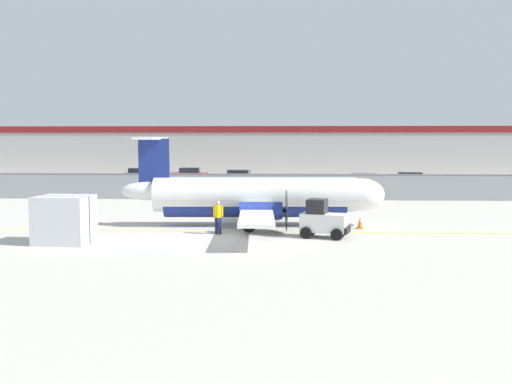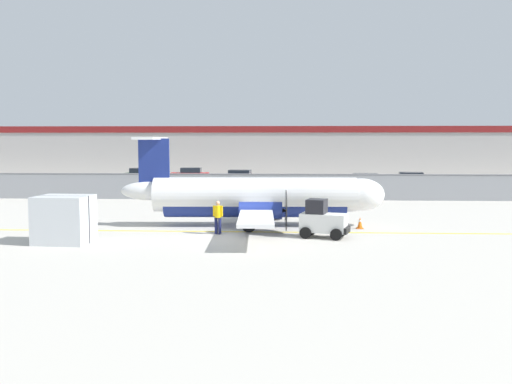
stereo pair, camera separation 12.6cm
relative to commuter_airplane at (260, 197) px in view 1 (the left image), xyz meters
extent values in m
plane|color=#BCB7AD|center=(-0.64, -4.14, -1.60)|extent=(140.00, 140.00, 0.00)
cube|color=yellow|center=(-0.64, -2.14, -1.60)|extent=(84.00, 0.20, 0.01)
cube|color=gray|center=(-0.64, 13.86, -0.60)|extent=(98.00, 0.04, 2.00)
cylinder|color=slate|center=(-0.64, 13.86, 0.45)|extent=(98.00, 0.10, 0.10)
cube|color=#38383A|center=(-0.64, 25.36, -1.54)|extent=(98.00, 17.00, 0.12)
cube|color=#BCB7B2|center=(-0.64, 43.86, 1.65)|extent=(91.00, 8.00, 6.50)
cube|color=maroon|center=(-0.64, 39.86, 4.50)|extent=(91.00, 0.20, 0.80)
cylinder|color=white|center=(-0.26, -0.01, 0.15)|extent=(11.25, 2.37, 1.90)
ellipsoid|color=white|center=(5.61, 0.24, 0.15)|extent=(2.65, 1.91, 1.80)
ellipsoid|color=white|center=(-6.13, -0.26, 0.35)|extent=(3.19, 1.18, 1.05)
cylinder|color=navy|center=(-0.26, -0.01, -0.38)|extent=(10.09, 1.90, 1.48)
cube|color=white|center=(-0.16, -0.01, -0.42)|extent=(2.27, 16.05, 0.18)
cylinder|color=navy|center=(-0.07, 2.60, -0.42)|extent=(2.24, 0.99, 0.90)
cone|color=black|center=(1.08, 2.65, -0.42)|extent=(0.47, 0.46, 0.44)
cylinder|color=#262626|center=(1.23, 2.65, -0.42)|extent=(0.13, 2.10, 2.10)
cylinder|color=navy|center=(0.15, -2.60, -0.42)|extent=(2.24, 0.99, 0.90)
cone|color=black|center=(1.30, -2.55, -0.42)|extent=(0.47, 0.46, 0.44)
cylinder|color=#262626|center=(1.45, -2.54, -0.42)|extent=(0.13, 2.10, 2.10)
cube|color=navy|center=(-5.85, -0.25, 1.70)|extent=(1.71, 0.25, 3.10)
cube|color=white|center=(-5.99, -0.25, 3.25)|extent=(1.30, 4.84, 0.14)
cylinder|color=#59595B|center=(3.68, 0.15, -0.82)|extent=(0.15, 0.15, 0.97)
cylinder|color=black|center=(3.68, 0.15, -1.30)|extent=(0.61, 0.24, 0.60)
cylinder|color=#59595B|center=(-0.65, 2.18, -0.78)|extent=(0.15, 0.15, 0.90)
cylinder|color=black|center=(-0.65, 2.18, -1.22)|extent=(0.77, 0.25, 0.76)
cylinder|color=#59595B|center=(-0.47, -2.23, -0.78)|extent=(0.15, 0.15, 0.90)
cylinder|color=black|center=(-0.47, -2.23, -1.22)|extent=(0.77, 0.25, 0.76)
cube|color=silver|center=(3.28, -3.68, -0.87)|extent=(2.42, 1.68, 0.90)
cube|color=black|center=(2.95, -3.58, -0.07)|extent=(1.15, 1.22, 0.70)
cube|color=black|center=(4.38, -4.01, -1.17)|extent=(0.47, 1.10, 0.30)
cylinder|color=black|center=(4.17, -3.32, -1.32)|extent=(0.59, 0.33, 0.56)
cylinder|color=black|center=(3.83, -4.47, -1.32)|extent=(0.59, 0.33, 0.56)
cylinder|color=black|center=(2.74, -2.89, -1.32)|extent=(0.59, 0.33, 0.56)
cylinder|color=black|center=(2.39, -4.04, -1.32)|extent=(0.59, 0.33, 0.56)
cylinder|color=#191E4C|center=(-2.10, -2.89, -1.18)|extent=(0.20, 0.20, 0.85)
cylinder|color=#191E4C|center=(-1.90, -2.94, -1.18)|extent=(0.20, 0.20, 0.85)
cylinder|color=yellow|center=(-2.00, -2.91, -0.45)|extent=(0.42, 0.42, 0.60)
cylinder|color=yellow|center=(-2.21, -2.85, -0.42)|extent=(0.12, 0.12, 0.55)
cylinder|color=yellow|center=(-1.79, -2.98, -0.42)|extent=(0.12, 0.12, 0.55)
sphere|color=tan|center=(-2.00, -2.91, -0.01)|extent=(0.22, 0.22, 0.22)
cube|color=silver|center=(-8.82, -5.76, -0.50)|extent=(2.52, 2.14, 2.20)
cube|color=#333338|center=(-8.82, -5.76, -0.50)|extent=(2.44, 0.23, 2.20)
cube|color=orange|center=(4.02, 1.12, -1.58)|extent=(0.36, 0.36, 0.04)
cone|color=orange|center=(4.02, 1.12, -1.26)|extent=(0.28, 0.28, 0.60)
cylinder|color=white|center=(4.02, 1.12, -1.18)|extent=(0.17, 0.17, 0.08)
cube|color=orange|center=(5.44, -0.73, -1.58)|extent=(0.36, 0.36, 0.04)
cone|color=orange|center=(5.44, -0.73, -1.26)|extent=(0.28, 0.28, 0.60)
cylinder|color=white|center=(5.44, -0.73, -1.18)|extent=(0.17, 0.17, 0.08)
cube|color=#19662D|center=(-14.23, 30.38, -0.86)|extent=(4.39, 2.24, 0.80)
cube|color=#262D38|center=(-14.38, 30.40, -0.18)|extent=(2.39, 1.83, 0.56)
cylinder|color=black|center=(-12.73, 31.09, -1.18)|extent=(0.62, 0.28, 0.60)
cylinder|color=black|center=(-12.96, 29.30, -1.18)|extent=(0.62, 0.28, 0.60)
cylinder|color=black|center=(-15.50, 31.45, -1.18)|extent=(0.62, 0.28, 0.60)
cylinder|color=black|center=(-15.74, 29.67, -1.18)|extent=(0.62, 0.28, 0.60)
cube|color=red|center=(-9.23, 31.60, -0.86)|extent=(4.25, 1.84, 0.80)
cube|color=#262D38|center=(-9.08, 31.60, -0.18)|extent=(2.25, 1.63, 0.56)
cylinder|color=black|center=(-10.60, 30.65, -1.18)|extent=(0.61, 0.22, 0.60)
cylinder|color=black|center=(-10.66, 32.45, -1.18)|extent=(0.61, 0.22, 0.60)
cylinder|color=black|center=(-7.80, 30.74, -1.18)|extent=(0.61, 0.22, 0.60)
cylinder|color=black|center=(-7.86, 32.54, -1.18)|extent=(0.61, 0.22, 0.60)
cube|color=red|center=(-3.41, 27.12, -0.86)|extent=(4.34, 2.09, 0.80)
cube|color=#262D38|center=(-3.26, 27.10, -0.18)|extent=(2.34, 1.76, 0.56)
cylinder|color=black|center=(-4.89, 26.36, -1.18)|extent=(0.62, 0.26, 0.60)
cylinder|color=black|center=(-4.72, 28.15, -1.18)|extent=(0.62, 0.26, 0.60)
cylinder|color=black|center=(-2.10, 26.09, -1.18)|extent=(0.62, 0.26, 0.60)
cylinder|color=black|center=(-1.93, 27.88, -1.18)|extent=(0.62, 0.26, 0.60)
cube|color=navy|center=(3.26, 18.99, -0.86)|extent=(4.30, 1.96, 0.80)
cube|color=#262D38|center=(3.11, 19.00, -0.18)|extent=(2.29, 1.69, 0.56)
cylinder|color=black|center=(4.72, 19.81, -1.18)|extent=(0.61, 0.24, 0.60)
cylinder|color=black|center=(4.61, 18.01, -1.18)|extent=(0.61, 0.24, 0.60)
cylinder|color=black|center=(1.92, 19.98, -1.18)|extent=(0.61, 0.24, 0.60)
cylinder|color=black|center=(1.81, 18.18, -1.18)|extent=(0.61, 0.24, 0.60)
cube|color=silver|center=(8.64, 21.31, -0.86)|extent=(4.26, 1.86, 0.80)
cube|color=#262D38|center=(8.79, 21.31, -0.18)|extent=(2.26, 1.64, 0.56)
cylinder|color=black|center=(7.20, 20.47, -1.18)|extent=(0.61, 0.22, 0.60)
cylinder|color=black|center=(7.27, 22.27, -1.18)|extent=(0.61, 0.22, 0.60)
cylinder|color=black|center=(10.00, 20.36, -1.18)|extent=(0.61, 0.22, 0.60)
cylinder|color=black|center=(10.07, 22.16, -1.18)|extent=(0.61, 0.22, 0.60)
cube|color=#19662D|center=(13.61, 23.74, -0.86)|extent=(4.38, 2.22, 0.80)
cube|color=#262D38|center=(13.46, 23.76, -0.18)|extent=(2.38, 1.83, 0.56)
cylinder|color=black|center=(15.11, 24.46, -1.18)|extent=(0.62, 0.27, 0.60)
cylinder|color=black|center=(14.88, 22.67, -1.18)|extent=(0.62, 0.27, 0.60)
cylinder|color=black|center=(12.33, 24.81, -1.18)|extent=(0.62, 0.27, 0.60)
cylinder|color=black|center=(12.11, 23.03, -1.18)|extent=(0.62, 0.27, 0.60)
camera|label=1|loc=(1.26, -31.41, 3.16)|focal=40.00mm
camera|label=2|loc=(1.38, -31.40, 3.16)|focal=40.00mm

